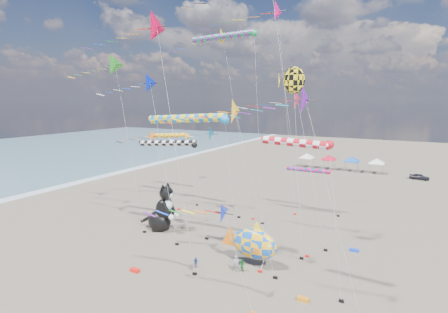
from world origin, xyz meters
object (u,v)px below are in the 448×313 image
child_green (242,265)px  child_blue (196,262)px  person_adult (236,264)px  parked_car (419,177)px  cat_inflatable (161,207)px  fish_inflatable (254,244)px

child_green → child_blue: size_ratio=1.18×
person_adult → parked_car: 53.02m
cat_inflatable → child_green: 13.93m
cat_inflatable → fish_inflatable: cat_inflatable is taller
cat_inflatable → child_blue: cat_inflatable is taller
child_blue → parked_car: 55.16m
person_adult → child_green: person_adult is taller
fish_inflatable → cat_inflatable: bearing=167.8°
parked_car → child_blue: bearing=169.7°
fish_inflatable → child_blue: bearing=-147.0°
fish_inflatable → person_adult: fish_inflatable is taller
cat_inflatable → parked_car: size_ratio=1.69×
person_adult → fish_inflatable: bearing=34.2°
cat_inflatable → fish_inflatable: bearing=-15.4°
fish_inflatable → child_green: bearing=-105.5°
cat_inflatable → fish_inflatable: (13.41, -2.91, -0.81)m
fish_inflatable → child_blue: fish_inflatable is taller
cat_inflatable → child_green: size_ratio=5.03×
child_blue → cat_inflatable: bearing=125.6°
child_blue → person_adult: bearing=-4.9°
fish_inflatable → child_green: size_ratio=5.02×
child_blue → child_green: bearing=-2.5°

